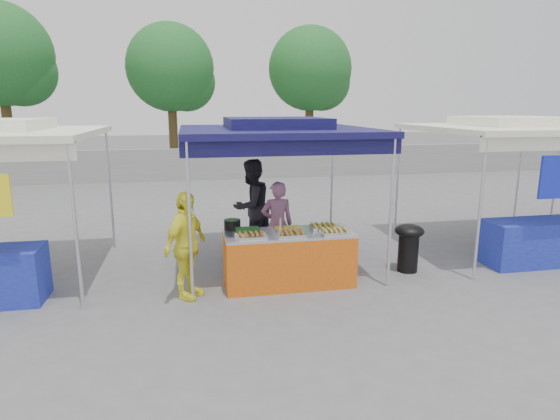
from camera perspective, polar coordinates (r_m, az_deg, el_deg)
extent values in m
plane|color=slate|center=(7.62, 0.88, -8.70)|extent=(80.00, 80.00, 0.00)
cube|color=gray|center=(18.14, -6.40, 5.65)|extent=(40.00, 0.25, 1.20)
cylinder|color=silver|center=(6.64, -10.93, -1.73)|extent=(0.05, 0.05, 2.30)
cylinder|color=silver|center=(7.28, 13.37, -0.59)|extent=(0.05, 0.05, 2.30)
cylinder|color=silver|center=(9.58, -11.08, 2.64)|extent=(0.05, 0.05, 2.30)
cylinder|color=silver|center=(10.04, 6.33, 3.24)|extent=(0.05, 0.05, 2.30)
cube|color=#141147|center=(8.09, -0.56, 9.63)|extent=(3.20, 3.20, 0.10)
cube|color=#141147|center=(8.09, -0.56, 10.55)|extent=(1.65, 1.65, 0.18)
cube|color=#141147|center=(6.64, 1.85, 7.68)|extent=(3.20, 0.04, 0.25)
cylinder|color=silver|center=(6.81, -23.64, -2.22)|extent=(0.05, 0.05, 2.30)
cylinder|color=silver|center=(9.70, -19.97, 2.23)|extent=(0.05, 0.05, 2.30)
cylinder|color=silver|center=(8.02, 23.18, -0.08)|extent=(0.05, 0.05, 2.30)
cylinder|color=silver|center=(10.58, 14.12, 3.42)|extent=(0.05, 0.05, 2.30)
cylinder|color=silver|center=(12.16, 27.05, 3.57)|extent=(0.05, 0.05, 2.30)
cube|color=white|center=(9.96, 26.17, 8.92)|extent=(3.20, 3.20, 0.10)
cube|color=white|center=(9.95, 26.24, 9.67)|extent=(1.65, 1.65, 0.18)
cube|color=#2231B2|center=(9.47, 28.65, -3.47)|extent=(1.80, 0.70, 0.80)
cylinder|color=silver|center=(12.80, 30.59, 3.58)|extent=(0.05, 0.05, 2.30)
cylinder|color=#47381B|center=(20.86, -30.24, 9.02)|extent=(0.36, 0.36, 4.16)
sphere|color=#226628|center=(20.89, -29.07, 14.56)|extent=(2.61, 2.61, 2.61)
cylinder|color=#47381B|center=(20.17, -12.91, 9.87)|extent=(0.36, 0.36, 3.84)
sphere|color=#226628|center=(20.21, -13.25, 16.56)|extent=(3.51, 3.51, 3.51)
sphere|color=#226628|center=(20.37, -11.40, 15.06)|extent=(2.41, 2.41, 2.41)
cylinder|color=#47381B|center=(20.77, 3.58, 10.26)|extent=(0.36, 0.36, 3.86)
sphere|color=#226628|center=(20.81, 3.68, 16.81)|extent=(3.53, 3.53, 3.53)
sphere|color=#226628|center=(21.13, 5.14, 15.22)|extent=(2.43, 2.43, 2.43)
cube|color=#D45A13|center=(7.39, 1.05, -6.05)|extent=(2.00, 0.80, 0.81)
cube|color=silver|center=(7.27, 1.07, -2.87)|extent=(2.00, 0.80, 0.04)
cube|color=silver|center=(6.94, -3.45, -3.26)|extent=(0.42, 0.30, 0.05)
cube|color=brown|center=(6.93, -3.45, -2.96)|extent=(0.35, 0.25, 0.02)
cube|color=silver|center=(7.03, 1.33, -3.04)|extent=(0.42, 0.30, 0.05)
cube|color=brown|center=(7.02, 1.33, -2.75)|extent=(0.35, 0.25, 0.02)
cube|color=silver|center=(7.21, 6.67, -2.71)|extent=(0.42, 0.30, 0.05)
cube|color=gold|center=(7.20, 6.68, -2.43)|extent=(0.35, 0.25, 0.02)
cube|color=silver|center=(7.22, -3.99, -2.63)|extent=(0.42, 0.30, 0.05)
cube|color=#215F20|center=(7.21, -3.99, -2.35)|extent=(0.35, 0.25, 0.02)
cube|color=silver|center=(7.32, 0.84, -2.39)|extent=(0.42, 0.30, 0.05)
cube|color=yellow|center=(7.31, 0.84, -2.11)|extent=(0.35, 0.25, 0.02)
cube|color=silver|center=(7.49, 5.34, -2.11)|extent=(0.42, 0.30, 0.05)
cube|color=gold|center=(7.48, 5.35, -1.83)|extent=(0.35, 0.25, 0.02)
cylinder|color=black|center=(7.46, -5.83, -1.77)|extent=(0.26, 0.26, 0.15)
cylinder|color=silver|center=(7.03, 0.02, -2.82)|extent=(0.08, 0.08, 0.10)
cylinder|color=black|center=(8.27, 15.35, -5.01)|extent=(0.34, 0.34, 0.66)
ellipsoid|color=black|center=(8.17, 15.51, -2.42)|extent=(0.49, 0.49, 0.22)
cube|color=#1525B2|center=(7.88, -3.41, -6.88)|extent=(0.48, 0.34, 0.29)
cube|color=#1525B2|center=(8.22, 2.79, -5.89)|extent=(0.55, 0.38, 0.33)
cube|color=#1525B2|center=(8.12, 2.82, -3.69)|extent=(0.55, 0.38, 0.33)
imported|color=#965F82|center=(8.09, -0.34, -1.79)|extent=(0.56, 0.38, 1.52)
imported|color=black|center=(8.92, -3.50, 0.46)|extent=(1.11, 1.08, 1.80)
imported|color=#F6F036|center=(6.90, -11.39, -4.29)|extent=(0.85, 0.98, 1.59)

